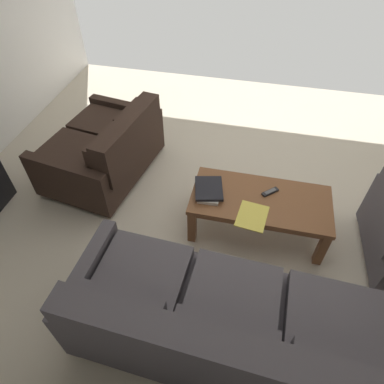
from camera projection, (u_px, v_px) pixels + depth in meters
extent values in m
cube|color=beige|center=(240.00, 204.00, 3.40)|extent=(5.88, 5.19, 0.01)
cylinder|color=black|center=(348.00, 326.00, 2.49)|extent=(0.05, 0.05, 0.06)
cylinder|color=black|center=(132.00, 271.00, 2.81)|extent=(0.05, 0.05, 0.06)
cylinder|color=black|center=(95.00, 353.00, 2.35)|extent=(0.05, 0.05, 0.06)
cube|color=#4C474C|center=(227.00, 327.00, 2.26)|extent=(1.93, 0.90, 0.38)
cube|color=#4C474C|center=(335.00, 335.00, 1.99)|extent=(0.62, 0.74, 0.10)
cube|color=#4C474C|center=(231.00, 308.00, 2.11)|extent=(0.62, 0.74, 0.10)
cube|color=#4C474C|center=(137.00, 284.00, 2.22)|extent=(0.62, 0.74, 0.10)
cube|color=#4C474C|center=(220.00, 360.00, 1.77)|extent=(1.90, 0.28, 0.46)
cube|color=#4C474C|center=(343.00, 373.00, 1.72)|extent=(0.57, 0.15, 0.32)
cube|color=#4C474C|center=(224.00, 340.00, 1.84)|extent=(0.57, 0.15, 0.32)
cube|color=#4C474C|center=(119.00, 310.00, 1.96)|extent=(0.57, 0.15, 0.32)
cube|color=#4C474C|center=(92.00, 286.00, 2.40)|extent=(0.14, 0.81, 0.54)
cylinder|color=black|center=(98.00, 140.00, 4.09)|extent=(0.06, 0.06, 0.06)
cylinder|color=black|center=(53.00, 186.00, 3.53)|extent=(0.06, 0.06, 0.06)
cylinder|color=black|center=(154.00, 155.00, 3.90)|extent=(0.06, 0.06, 0.06)
cylinder|color=black|center=(115.00, 205.00, 3.34)|extent=(0.06, 0.06, 0.06)
cube|color=#33231C|center=(102.00, 155.00, 3.57)|extent=(1.03, 1.15, 0.34)
cube|color=#33231C|center=(110.00, 125.00, 3.59)|extent=(0.84, 0.59, 0.10)
cube|color=#33231C|center=(82.00, 153.00, 3.25)|extent=(0.84, 0.59, 0.10)
cube|color=#33231C|center=(129.00, 138.00, 3.23)|extent=(0.34, 1.04, 0.43)
cube|color=#33231C|center=(132.00, 121.00, 3.43)|extent=(0.19, 0.47, 0.30)
cube|color=#33231C|center=(105.00, 150.00, 3.10)|extent=(0.19, 0.47, 0.30)
cube|color=#33231C|center=(128.00, 122.00, 3.89)|extent=(0.88, 0.24, 0.50)
cube|color=#33231C|center=(69.00, 185.00, 3.16)|extent=(0.88, 0.24, 0.50)
cube|color=brown|center=(261.00, 200.00, 2.88)|extent=(1.20, 0.58, 0.04)
cube|color=brown|center=(260.00, 204.00, 2.91)|extent=(1.10, 0.52, 0.05)
cube|color=brown|center=(319.00, 206.00, 3.11)|extent=(0.07, 0.07, 0.38)
cube|color=brown|center=(203.00, 188.00, 3.28)|extent=(0.07, 0.07, 0.38)
cube|color=brown|center=(322.00, 249.00, 2.78)|extent=(0.07, 0.07, 0.38)
cube|color=brown|center=(192.00, 226.00, 2.95)|extent=(0.07, 0.07, 0.38)
cylinder|color=black|center=(373.00, 276.00, 2.78)|extent=(0.05, 0.05, 0.06)
cylinder|color=black|center=(364.00, 230.00, 3.12)|extent=(0.05, 0.05, 0.06)
cube|color=silver|center=(210.00, 192.00, 2.90)|extent=(0.19, 0.29, 0.03)
cube|color=black|center=(209.00, 188.00, 2.89)|extent=(0.29, 0.33, 0.03)
cube|color=black|center=(270.00, 192.00, 2.91)|extent=(0.15, 0.14, 0.02)
cube|color=#59595B|center=(270.00, 191.00, 2.90)|extent=(0.10, 0.10, 0.00)
cube|color=#E0CC4C|center=(252.00, 216.00, 2.72)|extent=(0.27, 0.32, 0.01)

